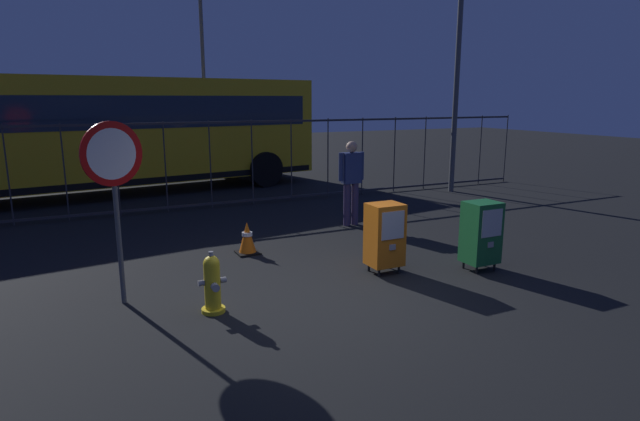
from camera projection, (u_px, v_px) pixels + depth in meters
ground_plane at (340, 301)px, 6.52m from camera, size 60.00×60.00×0.00m
fire_hydrant at (212, 284)px, 6.12m from camera, size 0.33×0.32×0.75m
newspaper_box_primary at (385, 235)px, 7.48m from camera, size 0.48×0.42×1.02m
newspaper_box_secondary at (481, 232)px, 7.61m from camera, size 0.48×0.42×1.02m
stop_sign at (114, 175)px, 6.12m from camera, size 0.71×0.31×2.23m
pedestrian at (351, 178)px, 10.25m from camera, size 0.55×0.22×1.67m
traffic_cone at (247, 238)px, 8.47m from camera, size 0.36×0.36×0.53m
fence_barrier at (210, 164)px, 11.88m from camera, size 18.03×0.04×2.00m
bus_near at (118, 129)px, 13.66m from camera, size 10.74×3.90×3.00m
street_light_near_left at (459, 35)px, 13.38m from camera, size 0.32×0.32×7.03m
street_light_near_right at (203, 55)px, 19.95m from camera, size 0.32×0.32×7.07m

